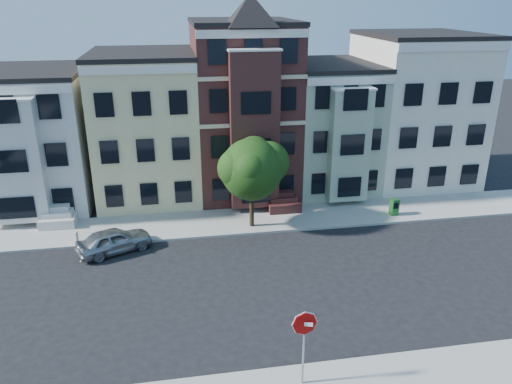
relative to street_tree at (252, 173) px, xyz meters
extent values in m
plane|color=black|center=(0.61, -7.01, -3.67)|extent=(120.00, 120.00, 0.00)
cube|color=#9E9B93|center=(0.61, 0.99, -3.60)|extent=(60.00, 4.00, 0.15)
cube|color=silver|center=(-14.39, 7.49, 0.83)|extent=(8.00, 9.00, 9.00)
cube|color=beige|center=(-6.39, 7.49, 1.33)|extent=(7.00, 9.00, 10.00)
cube|color=#421E1B|center=(0.61, 7.49, 2.33)|extent=(7.00, 9.00, 12.00)
cube|color=#9EAF94|center=(7.11, 7.49, 0.83)|extent=(6.00, 9.00, 9.00)
cube|color=silver|center=(14.11, 7.49, 1.83)|extent=(8.00, 9.00, 11.00)
imported|color=#A5A9AE|center=(-8.31, -1.81, -2.95)|extent=(4.56, 3.28, 1.44)
cube|color=#1C5A23|center=(9.64, 0.11, -2.97)|extent=(0.57, 0.52, 1.11)
cylinder|color=beige|center=(-10.57, -0.67, -3.22)|extent=(0.23, 0.23, 0.61)
camera|label=1|loc=(-4.59, -28.42, 10.10)|focal=35.00mm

